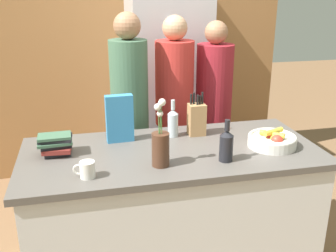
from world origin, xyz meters
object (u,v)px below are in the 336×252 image
Objects in this scene: knife_block at (197,119)px; cereal_box at (120,119)px; fruit_bowl at (272,140)px; person_in_blue at (174,106)px; bottle_oil at (226,145)px; refrigerator at (168,83)px; person_at_sink at (130,110)px; person_in_red_tee at (213,105)px; bottle_vinegar at (173,122)px; flower_vase at (161,145)px; coffee_mug at (87,170)px; book_stack at (56,144)px.

knife_block is 0.52m from cereal_box.
fruit_bowl is 0.18× the size of person_in_blue.
knife_block is 0.45m from bottle_oil.
person_at_sink is (-0.46, -0.73, -0.02)m from refrigerator.
refrigerator is at bearing 95.43° from person_in_red_tee.
bottle_vinegar is 0.15× the size of person_in_blue.
knife_block is 0.18× the size of person_in_red_tee.
person_at_sink is at bearing 173.16° from person_in_red_tee.
fruit_bowl is at bearing 20.58° from bottle_oil.
person_at_sink is at bearing -122.14° from refrigerator.
flower_vase is at bearing -95.91° from person_in_blue.
person_in_red_tee is at bearing 50.60° from bottle_vinegar.
bottle_vinegar is (-0.20, 0.45, 0.00)m from bottle_oil.
flower_vase is at bearing -86.35° from person_at_sink.
cereal_box is 0.71m from bottle_oil.
fruit_bowl is 1.21× the size of bottle_oil.
flower_vase is 0.42m from coffee_mug.
person_at_sink reaches higher than person_in_red_tee.
flower_vase reaches higher than book_stack.
person_at_sink is at bearing 136.84° from fruit_bowl.
refrigerator is 1.64m from flower_vase.
person_in_blue reaches higher than bottle_vinegar.
person_in_red_tee is (0.85, 0.61, -0.14)m from cereal_box.
refrigerator is 1.18m from bottle_vinegar.
person_in_red_tee is at bearing 74.61° from bottle_oil.
knife_block is at bearing -48.08° from person_at_sink.
bottle_oil is at bearing -90.81° from refrigerator.
fruit_bowl is 0.75m from flower_vase.
knife_block is at bearing -75.76° from person_in_blue.
flower_vase is at bearing -128.47° from knife_block.
cereal_box is 0.43m from book_stack.
refrigerator is 9.31× the size of book_stack.
fruit_bowl is at bearing -29.14° from bottle_vinegar.
person_in_red_tee is at bearing 45.36° from coffee_mug.
person_in_red_tee reaches higher than coffee_mug.
flower_vase is 1.56× the size of bottle_oil.
bottle_vinegar reaches higher than coffee_mug.
knife_block is 0.55m from person_in_blue.
coffee_mug is at bearing -64.06° from book_stack.
cereal_box is at bearing 18.41° from book_stack.
person_at_sink reaches higher than bottle_vinegar.
person_in_blue reaches higher than bottle_oil.
person_in_blue is at bearing 93.59° from bottle_oil.
book_stack is at bearing -171.46° from knife_block.
person_in_blue is at bearing -97.83° from refrigerator.
book_stack is at bearing -130.36° from person_in_blue.
person_at_sink is at bearing 74.45° from cereal_box.
fruit_bowl is 0.97m from cereal_box.
refrigerator reaches higher than fruit_bowl.
bottle_vinegar is at bearing 1.65° from cereal_box.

